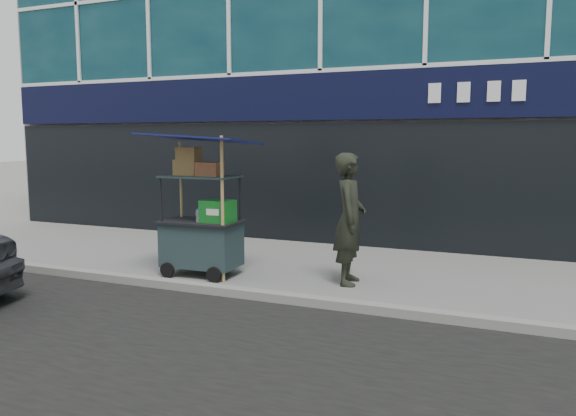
% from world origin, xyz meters
% --- Properties ---
extents(ground, '(80.00, 80.00, 0.00)m').
position_xyz_m(ground, '(0.00, 0.00, 0.00)').
color(ground, slate).
rests_on(ground, ground).
extents(curb, '(80.00, 0.18, 0.12)m').
position_xyz_m(curb, '(0.00, -0.20, 0.06)').
color(curb, gray).
rests_on(curb, ground).
extents(vendor_cart, '(1.65, 1.18, 2.18)m').
position_xyz_m(vendor_cart, '(-0.76, 0.68, 0.76)').
color(vendor_cart, '#1B292D').
rests_on(vendor_cart, ground).
extents(vendor_man, '(0.56, 0.76, 1.89)m').
position_xyz_m(vendor_man, '(1.47, 1.06, 0.95)').
color(vendor_man, black).
rests_on(vendor_man, ground).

